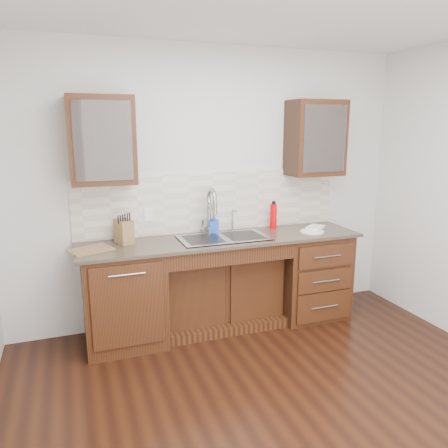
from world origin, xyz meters
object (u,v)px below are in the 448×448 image
object	(u,v)px
cutting_board	(90,250)
knife_block	(124,232)
water_bottle	(273,216)
plate	(312,232)
soap_bottle	(214,224)

from	to	relation	value
cutting_board	knife_block	bearing A→B (deg)	26.97
water_bottle	plate	distance (m)	0.43
plate	cutting_board	xyz separation A→B (m)	(-2.12, 0.06, 0.00)
soap_bottle	plate	size ratio (longest dim) A/B	0.82
plate	knife_block	world-z (taller)	knife_block
soap_bottle	knife_block	distance (m)	0.88
water_bottle	cutting_board	size ratio (longest dim) A/B	0.75
soap_bottle	cutting_board	xyz separation A→B (m)	(-1.19, -0.23, -0.09)
soap_bottle	plate	xyz separation A→B (m)	(0.93, -0.29, -0.09)
knife_block	cutting_board	size ratio (longest dim) A/B	0.62
water_bottle	knife_block	world-z (taller)	water_bottle
soap_bottle	water_bottle	xyz separation A→B (m)	(0.65, 0.00, 0.03)
soap_bottle	water_bottle	bearing A→B (deg)	17.01
soap_bottle	water_bottle	world-z (taller)	water_bottle
water_bottle	plate	world-z (taller)	water_bottle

